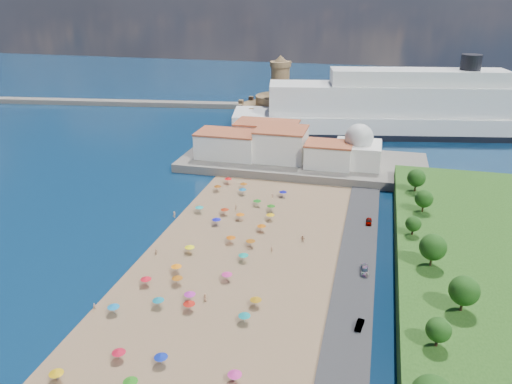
# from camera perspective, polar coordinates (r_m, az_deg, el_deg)

# --- Properties ---
(ground) EXTENTS (700.00, 700.00, 0.00)m
(ground) POSITION_cam_1_polar(r_m,az_deg,el_deg) (124.90, -4.60, -7.46)
(ground) COLOR #071938
(ground) RESTS_ON ground
(terrace) EXTENTS (90.00, 36.00, 3.00)m
(terrace) POSITION_cam_1_polar(r_m,az_deg,el_deg) (187.36, 5.35, 3.37)
(terrace) COLOR #59544C
(terrace) RESTS_ON ground
(jetty) EXTENTS (18.00, 70.00, 2.40)m
(jetty) POSITION_cam_1_polar(r_m,az_deg,el_deg) (224.22, 1.17, 6.55)
(jetty) COLOR #59544C
(jetty) RESTS_ON ground
(breakwater) EXTENTS (199.03, 34.77, 2.60)m
(breakwater) POSITION_cam_1_polar(r_m,az_deg,el_deg) (300.35, -15.61, 9.80)
(breakwater) COLOR #59544C
(breakwater) RESTS_ON ground
(waterfront_buildings) EXTENTS (57.00, 29.00, 11.00)m
(waterfront_buildings) POSITION_cam_1_polar(r_m,az_deg,el_deg) (188.27, 1.51, 5.60)
(waterfront_buildings) COLOR silver
(waterfront_buildings) RESTS_ON terrace
(domed_building) EXTENTS (16.00, 16.00, 15.00)m
(domed_building) POSITION_cam_1_polar(r_m,az_deg,el_deg) (181.47, 11.60, 4.86)
(domed_building) COLOR silver
(domed_building) RESTS_ON terrace
(fortress) EXTENTS (40.00, 40.00, 32.40)m
(fortress) POSITION_cam_1_polar(r_m,az_deg,el_deg) (251.34, 2.73, 9.54)
(fortress) COLOR olive
(fortress) RESTS_ON ground
(cruise_ship) EXTENTS (164.83, 54.84, 35.69)m
(cruise_ship) POSITION_cam_1_polar(r_m,az_deg,el_deg) (237.37, 17.65, 8.74)
(cruise_ship) COLOR black
(cruise_ship) RESTS_ON ground
(beach_parasols) EXTENTS (32.13, 115.10, 2.20)m
(beach_parasols) POSITION_cam_1_polar(r_m,az_deg,el_deg) (116.18, -6.18, -8.75)
(beach_parasols) COLOR gray
(beach_parasols) RESTS_ON beach
(beachgoers) EXTENTS (39.66, 67.64, 1.89)m
(beachgoers) POSITION_cam_1_polar(r_m,az_deg,el_deg) (134.42, -3.27, -4.60)
(beachgoers) COLOR tan
(beachgoers) RESTS_ON beach
(parked_cars) EXTENTS (2.25, 72.32, 1.42)m
(parked_cars) POSITION_cam_1_polar(r_m,az_deg,el_deg) (112.10, 12.09, -10.89)
(parked_cars) COLOR gray
(parked_cars) RESTS_ON promenade
(hillside_trees) EXTENTS (16.85, 106.95, 7.65)m
(hillside_trees) POSITION_cam_1_polar(r_m,az_deg,el_deg) (104.42, 19.27, -8.73)
(hillside_trees) COLOR #382314
(hillside_trees) RESTS_ON hillside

